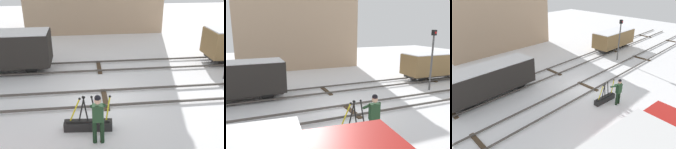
{
  "view_description": "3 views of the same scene",
  "coord_description": "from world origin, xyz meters",
  "views": [
    {
      "loc": [
        -0.88,
        -10.15,
        5.74
      ],
      "look_at": [
        0.43,
        0.91,
        0.86
      ],
      "focal_mm": 40.47,
      "sensor_mm": 36.0,
      "label": 1
    },
    {
      "loc": [
        -4.8,
        -9.84,
        4.38
      ],
      "look_at": [
        0.13,
        2.18,
        1.52
      ],
      "focal_mm": 36.15,
      "sensor_mm": 36.0,
      "label": 2
    },
    {
      "loc": [
        -11.73,
        -9.13,
        7.91
      ],
      "look_at": [
        -1.11,
        1.51,
        0.93
      ],
      "focal_mm": 34.38,
      "sensor_mm": 36.0,
      "label": 3
    }
  ],
  "objects": [
    {
      "name": "ground_plane",
      "position": [
        0.0,
        0.0,
        0.0
      ],
      "size": [
        60.0,
        60.0,
        0.0
      ],
      "primitive_type": "plane",
      "color": "white"
    },
    {
      "name": "track_main_line",
      "position": [
        0.0,
        0.0,
        0.11
      ],
      "size": [
        44.0,
        1.94,
        0.18
      ],
      "color": "#4C4742",
      "rests_on": "ground_plane"
    },
    {
      "name": "signal_post",
      "position": [
        6.68,
        1.59,
        2.48
      ],
      "size": [
        0.24,
        0.32,
        4.07
      ],
      "color": "#4C4C4C",
      "rests_on": "ground_plane"
    },
    {
      "name": "freight_car_near_switch",
      "position": [
        9.48,
        3.95,
        1.26
      ],
      "size": [
        5.52,
        2.15,
        2.16
      ],
      "rotation": [
        0.0,
        0.0,
        -0.02
      ],
      "color": "#2D2B28",
      "rests_on": "ground_plane"
    },
    {
      "name": "rail_worker",
      "position": [
        -0.5,
        -2.94,
        1.07
      ],
      "size": [
        0.57,
        0.69,
        1.87
      ],
      "rotation": [
        0.0,
        0.0,
        -0.08
      ],
      "color": "black",
      "rests_on": "ground_plane"
    },
    {
      "name": "track_siding_near",
      "position": [
        0.0,
        3.95,
        0.11
      ],
      "size": [
        44.0,
        1.94,
        0.18
      ],
      "color": "#4C4742",
      "rests_on": "ground_plane"
    },
    {
      "name": "switch_lever_frame",
      "position": [
        -0.83,
        -2.18,
        0.25
      ],
      "size": [
        1.82,
        0.51,
        1.45
      ],
      "rotation": [
        0.0,
        0.0,
        -0.08
      ],
      "color": "black",
      "rests_on": "ground_plane"
    },
    {
      "name": "apartment_building",
      "position": [
        0.26,
        15.07,
        4.79
      ],
      "size": [
        12.28,
        6.73,
        9.56
      ],
      "color": "tan",
      "rests_on": "ground_plane"
    },
    {
      "name": "freight_car_far_end",
      "position": [
        -5.86,
        3.95,
        1.36
      ],
      "size": [
        6.24,
        2.06,
        2.35
      ],
      "rotation": [
        0.0,
        0.0,
        0.01
      ],
      "color": "#2D2B28",
      "rests_on": "ground_plane"
    }
  ]
}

